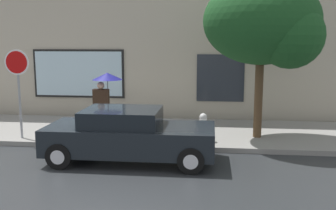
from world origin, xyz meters
TOP-DOWN VIEW (x-y plane):
  - ground_plane at (0.00, 0.00)m, footprint 60.00×60.00m
  - sidewalk at (0.00, 3.00)m, footprint 20.00×4.00m
  - building_facade at (-0.02, 5.50)m, footprint 20.00×0.67m
  - parked_car at (0.50, 0.02)m, footprint 4.31×1.87m
  - fire_hydrant at (2.37, 1.74)m, footprint 0.30×0.44m
  - pedestrian_with_umbrella at (-0.73, 2.24)m, footprint 0.95×0.95m
  - street_tree at (4.19, 2.30)m, footprint 3.46×2.94m
  - stop_sign at (-3.17, 1.41)m, footprint 0.76×0.10m

SIDE VIEW (x-z plane):
  - ground_plane at x=0.00m, z-range 0.00..0.00m
  - sidewalk at x=0.00m, z-range 0.00..0.15m
  - fire_hydrant at x=2.37m, z-range 0.14..0.97m
  - parked_car at x=0.50m, z-range 0.00..1.37m
  - pedestrian_with_umbrella at x=-0.73m, z-range 0.71..2.67m
  - stop_sign at x=-3.17m, z-range 0.71..3.41m
  - building_facade at x=-0.02m, z-range -0.02..6.98m
  - street_tree at x=4.19m, z-range 1.17..5.99m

